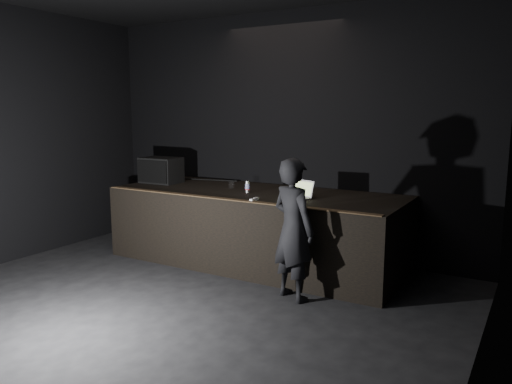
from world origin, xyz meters
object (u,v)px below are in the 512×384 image
object	(u,v)px
laptop	(299,194)
beer_can	(247,187)
stage_monitor	(161,170)
stage_riser	(256,227)
person	(293,229)

from	to	relation	value
laptop	beer_can	distance (m)	0.78
stage_monitor	laptop	distance (m)	2.41
beer_can	stage_riser	bearing A→B (deg)	70.56
stage_riser	person	world-z (taller)	person
laptop	person	distance (m)	0.88
stage_monitor	laptop	world-z (taller)	stage_monitor
beer_can	person	world-z (taller)	person
laptop	stage_monitor	bearing A→B (deg)	-164.75
stage_monitor	laptop	bearing A→B (deg)	-5.74
stage_riser	beer_can	bearing A→B (deg)	-109.44
stage_riser	person	xyz separation A→B (m)	(1.03, -0.95, 0.30)
stage_riser	stage_monitor	xyz separation A→B (m)	(-1.67, -0.02, 0.69)
laptop	person	world-z (taller)	person
stage_riser	laptop	bearing A→B (deg)	-12.75
person	beer_can	bearing A→B (deg)	-15.03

